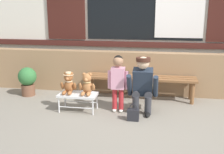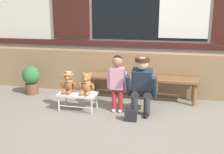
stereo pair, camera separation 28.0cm
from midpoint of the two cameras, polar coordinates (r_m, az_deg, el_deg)
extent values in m
plane|color=gray|center=(4.30, 6.01, -9.05)|extent=(60.00, 60.00, 0.00)
cube|color=#997551|center=(5.52, 8.13, 0.73)|extent=(7.75, 0.25, 0.85)
cube|color=silver|center=(5.90, 9.07, 13.51)|extent=(7.91, 0.20, 3.29)
cube|color=#471E19|center=(5.82, 8.71, 6.66)|extent=(7.28, 0.04, 0.12)
cube|color=black|center=(5.78, 9.01, 14.55)|extent=(2.40, 0.03, 1.40)
cube|color=white|center=(5.75, 16.34, 14.17)|extent=(0.97, 0.02, 1.29)
cube|color=#3D1914|center=(6.15, -7.31, 14.56)|extent=(0.84, 0.05, 1.43)
cube|color=brown|center=(5.03, 7.52, -0.60)|extent=(2.10, 0.11, 0.04)
cube|color=brown|center=(5.17, 7.69, -0.22)|extent=(2.10, 0.11, 0.04)
cube|color=brown|center=(5.30, 7.86, 0.15)|extent=(2.10, 0.11, 0.04)
cylinder|color=brown|center=(5.28, -3.09, -2.29)|extent=(0.07, 0.07, 0.40)
cylinder|color=brown|center=(5.53, -2.26, -1.50)|extent=(0.07, 0.07, 0.40)
cylinder|color=brown|center=(5.09, 18.38, -3.62)|extent=(0.07, 0.07, 0.40)
cylinder|color=brown|center=(5.36, 18.16, -2.73)|extent=(0.07, 0.07, 0.40)
cube|color=silver|center=(4.64, -5.45, -3.58)|extent=(0.64, 0.36, 0.04)
cylinder|color=silver|center=(4.65, -9.40, -5.59)|extent=(0.02, 0.02, 0.26)
cylinder|color=silver|center=(4.91, -8.05, -4.47)|extent=(0.02, 0.02, 0.26)
cylinder|color=silver|center=(4.47, -2.49, -6.25)|extent=(0.02, 0.02, 0.26)
cylinder|color=silver|center=(4.74, -1.48, -5.04)|extent=(0.02, 0.02, 0.26)
cylinder|color=silver|center=(4.56, -6.01, -6.25)|extent=(0.58, 0.02, 0.02)
cylinder|color=silver|center=(4.83, -4.82, -5.06)|extent=(0.58, 0.02, 0.02)
ellipsoid|color=#93562D|center=(4.67, -7.26, -1.86)|extent=(0.17, 0.14, 0.22)
sphere|color=#93562D|center=(4.62, -7.37, 0.10)|extent=(0.15, 0.15, 0.15)
sphere|color=#C87B48|center=(4.57, -7.60, -0.21)|extent=(0.06, 0.06, 0.06)
sphere|color=#93562D|center=(4.63, -7.95, 0.86)|extent=(0.06, 0.06, 0.06)
ellipsoid|color=#93562D|center=(4.68, -8.66, -1.62)|extent=(0.06, 0.11, 0.16)
ellipsoid|color=#93562D|center=(4.61, -8.28, -3.09)|extent=(0.06, 0.15, 0.06)
sphere|color=#93562D|center=(4.60, -6.73, 0.80)|extent=(0.06, 0.06, 0.06)
ellipsoid|color=#93562D|center=(4.60, -6.12, -1.81)|extent=(0.06, 0.11, 0.16)
ellipsoid|color=#93562D|center=(4.57, -7.19, -3.18)|extent=(0.06, 0.15, 0.06)
torus|color=beige|center=(4.64, -7.32, -0.74)|extent=(0.13, 0.13, 0.02)
cylinder|color=beige|center=(4.62, -7.36, 0.61)|extent=(0.17, 0.17, 0.01)
cylinder|color=beige|center=(4.61, -7.37, 0.88)|extent=(0.10, 0.10, 0.04)
ellipsoid|color=#A86B3D|center=(4.57, -3.50, -2.12)|extent=(0.17, 0.14, 0.22)
sphere|color=#A86B3D|center=(4.52, -3.57, -0.13)|extent=(0.15, 0.15, 0.15)
sphere|color=#E1955B|center=(4.47, -3.77, -0.44)|extent=(0.06, 0.06, 0.06)
sphere|color=#A86B3D|center=(4.53, -4.18, 0.65)|extent=(0.06, 0.06, 0.06)
ellipsoid|color=#A86B3D|center=(4.57, -4.94, -1.89)|extent=(0.06, 0.11, 0.16)
ellipsoid|color=#A86B3D|center=(4.50, -4.49, -3.40)|extent=(0.06, 0.15, 0.06)
sphere|color=#A86B3D|center=(4.50, -2.91, 0.58)|extent=(0.06, 0.06, 0.06)
ellipsoid|color=#A86B3D|center=(4.51, -2.28, -2.08)|extent=(0.06, 0.11, 0.16)
ellipsoid|color=#A86B3D|center=(4.47, -3.35, -3.48)|extent=(0.06, 0.15, 0.06)
torus|color=#D6B775|center=(4.54, -3.54, -0.99)|extent=(0.13, 0.13, 0.02)
cylinder|color=#B7282D|center=(4.57, 2.18, -4.60)|extent=(0.08, 0.08, 0.36)
ellipsoid|color=silver|center=(4.62, 2.11, -6.97)|extent=(0.07, 0.12, 0.05)
cylinder|color=#B7282D|center=(4.55, 3.55, -4.70)|extent=(0.08, 0.08, 0.36)
ellipsoid|color=silver|center=(4.60, 3.46, -7.08)|extent=(0.07, 0.12, 0.05)
cube|color=pink|center=(4.46, 2.92, -0.26)|extent=(0.22, 0.15, 0.36)
cylinder|color=pink|center=(4.50, 1.10, -0.52)|extent=(0.06, 0.06, 0.30)
cylinder|color=pink|center=(4.44, 4.75, -0.74)|extent=(0.06, 0.06, 0.30)
sphere|color=#9E7051|center=(4.40, 2.96, 3.28)|extent=(0.17, 0.17, 0.17)
sphere|color=black|center=(4.41, 3.00, 3.56)|extent=(0.16, 0.16, 0.16)
cylinder|color=#333338|center=(4.49, 6.55, -5.96)|extent=(0.11, 0.11, 0.30)
cylinder|color=#333338|center=(4.57, 6.84, -3.37)|extent=(0.13, 0.32, 0.13)
ellipsoid|color=black|center=(4.46, 6.38, -7.75)|extent=(0.09, 0.20, 0.06)
cylinder|color=#333338|center=(4.48, 9.11, -6.13)|extent=(0.11, 0.11, 0.30)
cylinder|color=#333338|center=(4.55, 9.34, -3.53)|extent=(0.13, 0.32, 0.13)
ellipsoid|color=black|center=(4.44, 8.96, -7.93)|extent=(0.09, 0.20, 0.06)
cube|color=#232D3D|center=(4.48, 8.13, -1.12)|extent=(0.32, 0.30, 0.47)
cylinder|color=#232D3D|center=(4.42, 5.27, -1.79)|extent=(0.08, 0.28, 0.40)
cylinder|color=#232D3D|center=(4.38, 10.72, -2.12)|extent=(0.08, 0.28, 0.40)
sphere|color=#DBB28E|center=(4.34, 8.19, 2.86)|extent=(0.20, 0.20, 0.20)
cylinder|color=#422319|center=(4.33, 8.21, 3.57)|extent=(0.23, 0.23, 0.06)
cube|color=brown|center=(4.59, 10.55, -2.66)|extent=(0.10, 0.22, 0.16)
cube|color=#232328|center=(4.25, 5.88, -8.00)|extent=(0.18, 0.11, 0.18)
torus|color=#232328|center=(4.21, 5.92, -6.42)|extent=(0.11, 0.01, 0.11)
cylinder|color=brown|center=(5.74, -15.05, -2.35)|extent=(0.26, 0.26, 0.22)
sphere|color=#337038|center=(5.67, -15.22, 0.37)|extent=(0.36, 0.36, 0.36)
camera|label=1|loc=(0.14, -88.28, 0.43)|focal=43.70mm
camera|label=2|loc=(0.14, 91.72, -0.43)|focal=43.70mm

